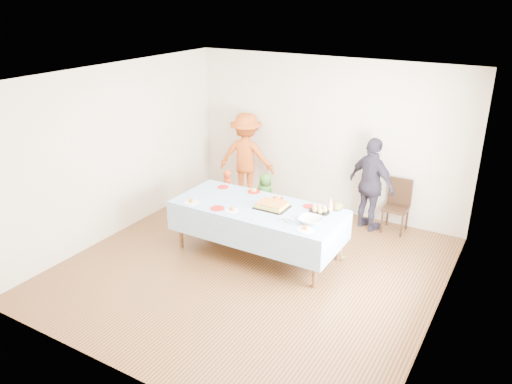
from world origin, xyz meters
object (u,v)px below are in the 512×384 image
at_px(dining_chair, 398,202).
at_px(adult_left, 246,157).
at_px(birthday_cake, 272,205).
at_px(party_table, 258,210).

xyz_separation_m(dining_chair, adult_left, (-2.85, -0.07, 0.33)).
xyz_separation_m(birthday_cake, adult_left, (-1.50, 1.74, 0.00)).
bearing_deg(dining_chair, party_table, -129.77).
relative_size(party_table, adult_left, 1.52).
distance_m(birthday_cake, dining_chair, 2.28).
distance_m(birthday_cake, adult_left, 2.30).
height_order(party_table, dining_chair, dining_chair).
relative_size(party_table, dining_chair, 2.85).
relative_size(dining_chair, adult_left, 0.53).
xyz_separation_m(party_table, dining_chair, (1.56, 1.87, -0.24)).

